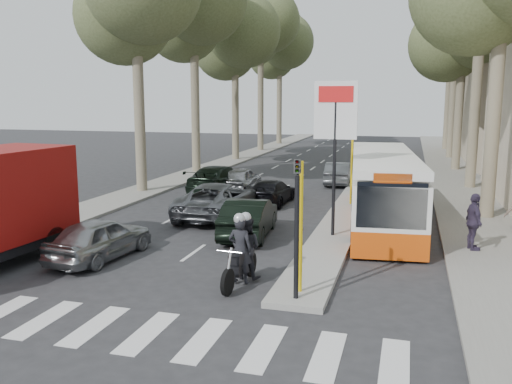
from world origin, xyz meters
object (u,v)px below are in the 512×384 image
silver_hatchback (100,238)px  dark_hatchback (249,217)px  city_bus (383,187)px  motorcycle (243,250)px

silver_hatchback → dark_hatchback: (3.70, 4.03, 0.03)m
city_bus → motorcycle: bearing=-117.2°
silver_hatchback → city_bus: (8.27, 7.43, 0.84)m
silver_hatchback → city_bus: size_ratio=0.36×
silver_hatchback → motorcycle: 5.07m
silver_hatchback → motorcycle: size_ratio=1.68×
dark_hatchback → motorcycle: bearing=99.1°
city_bus → motorcycle: (-3.28, -8.30, -0.61)m
motorcycle → silver_hatchback: bearing=174.6°
dark_hatchback → city_bus: 5.75m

